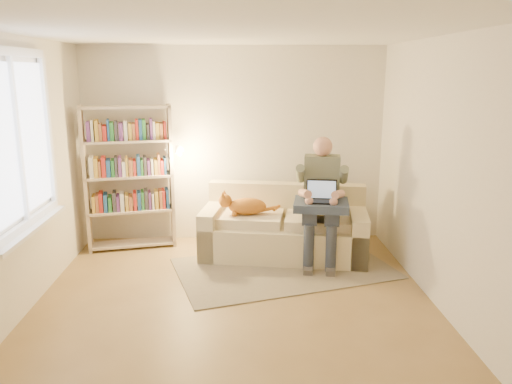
{
  "coord_description": "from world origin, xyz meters",
  "views": [
    {
      "loc": [
        0.04,
        -4.42,
        2.27
      ],
      "look_at": [
        0.25,
        1.0,
        0.95
      ],
      "focal_mm": 35.0,
      "sensor_mm": 36.0,
      "label": 1
    }
  ],
  "objects_px": {
    "bookshelf": "(129,171)",
    "person": "(321,194)",
    "cat": "(244,206)",
    "laptop": "(324,196)",
    "sofa": "(284,231)"
  },
  "relations": [
    {
      "from": "bookshelf",
      "to": "person",
      "type": "bearing_deg",
      "value": -25.46
    },
    {
      "from": "bookshelf",
      "to": "cat",
      "type": "bearing_deg",
      "value": -26.94
    },
    {
      "from": "cat",
      "to": "laptop",
      "type": "bearing_deg",
      "value": -9.8
    },
    {
      "from": "person",
      "to": "bookshelf",
      "type": "relative_size",
      "value": 0.81
    },
    {
      "from": "person",
      "to": "laptop",
      "type": "relative_size",
      "value": 3.72
    },
    {
      "from": "sofa",
      "to": "laptop",
      "type": "bearing_deg",
      "value": -31.86
    },
    {
      "from": "person",
      "to": "laptop",
      "type": "bearing_deg",
      "value": -78.98
    },
    {
      "from": "laptop",
      "to": "bookshelf",
      "type": "height_order",
      "value": "bookshelf"
    },
    {
      "from": "sofa",
      "to": "bookshelf",
      "type": "height_order",
      "value": "bookshelf"
    },
    {
      "from": "sofa",
      "to": "cat",
      "type": "height_order",
      "value": "sofa"
    },
    {
      "from": "laptop",
      "to": "bookshelf",
      "type": "distance_m",
      "value": 2.5
    },
    {
      "from": "cat",
      "to": "laptop",
      "type": "relative_size",
      "value": 1.77
    },
    {
      "from": "person",
      "to": "cat",
      "type": "xyz_separation_m",
      "value": [
        -0.92,
        0.18,
        -0.19
      ]
    },
    {
      "from": "bookshelf",
      "to": "sofa",
      "type": "bearing_deg",
      "value": -21.92
    },
    {
      "from": "person",
      "to": "laptop",
      "type": "distance_m",
      "value": 0.15
    }
  ]
}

